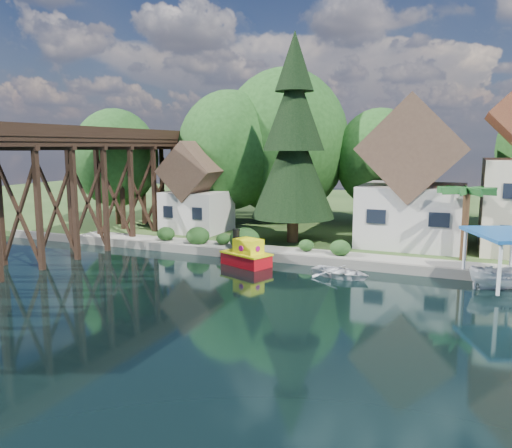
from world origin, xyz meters
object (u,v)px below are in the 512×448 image
object	(u,v)px
house_left	(414,183)
conifer	(294,143)
trestle_bridge	(75,181)
shed	(197,193)
palm_tree	(467,193)
tugboat	(247,255)
boat_canopy	(506,265)
boat_white_a	(341,271)

from	to	relation	value
house_left	conifer	world-z (taller)	conifer
trestle_bridge	shed	size ratio (longest dim) A/B	5.63
palm_tree	tugboat	distance (m)	14.87
shed	boat_canopy	bearing A→B (deg)	-18.19
conifer	palm_tree	bearing A→B (deg)	-7.24
conifer	boat_white_a	distance (m)	11.89
trestle_bridge	house_left	world-z (taller)	house_left
tugboat	boat_white_a	distance (m)	6.51
shed	conifer	bearing A→B (deg)	-9.84
tugboat	boat_canopy	bearing A→B (deg)	1.67
house_left	palm_tree	bearing A→B (deg)	-51.55
shed	tugboat	size ratio (longest dim) A/B	2.08
trestle_bridge	conifer	xyz separation A→B (m)	(14.38, 7.70, 2.78)
shed	tugboat	bearing A→B (deg)	-44.66
house_left	boat_white_a	bearing A→B (deg)	-106.82
tugboat	shed	bearing A→B (deg)	135.34
palm_tree	house_left	bearing A→B (deg)	128.45
conifer	tugboat	world-z (taller)	conifer
conifer	shed	bearing A→B (deg)	170.16
shed	conifer	xyz separation A→B (m)	(9.38, -1.63, 4.30)
house_left	boat_canopy	size ratio (longest dim) A/B	1.86
trestle_bridge	conifer	distance (m)	16.55
boat_white_a	shed	bearing A→B (deg)	74.81
boat_canopy	trestle_bridge	bearing A→B (deg)	-177.10
palm_tree	boat_canopy	xyz separation A→B (m)	(2.20, -4.66, -3.55)
house_left	shed	distance (m)	18.11
trestle_bridge	tugboat	xyz separation A→B (m)	(13.41, 1.01, -4.63)
tugboat	house_left	bearing A→B (deg)	45.67
shed	house_left	bearing A→B (deg)	4.77
boat_white_a	conifer	bearing A→B (deg)	52.95
shed	palm_tree	world-z (taller)	shed
trestle_bridge	conifer	world-z (taller)	conifer
palm_tree	boat_white_a	distance (m)	9.92
conifer	tugboat	size ratio (longest dim) A/B	4.20
house_left	tugboat	world-z (taller)	house_left
tugboat	trestle_bridge	bearing A→B (deg)	-175.68
house_left	conifer	bearing A→B (deg)	-160.04
palm_tree	boat_canopy	bearing A→B (deg)	-64.77
trestle_bridge	palm_tree	distance (m)	27.43
shed	boat_white_a	bearing A→B (deg)	-30.48
shed	boat_canopy	distance (m)	25.30
shed	palm_tree	bearing A→B (deg)	-8.37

